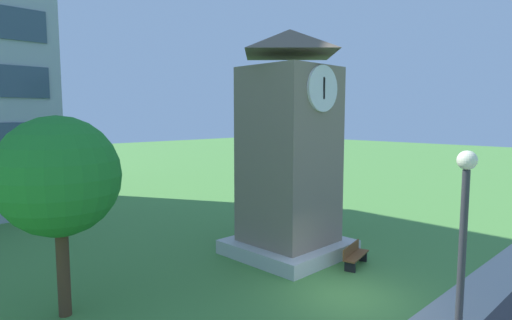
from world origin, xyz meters
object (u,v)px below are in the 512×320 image
at_px(clock_tower, 289,157).
at_px(park_bench, 355,255).
at_px(street_lamp, 462,258).
at_px(tree_streetside, 59,177).

relative_size(clock_tower, park_bench, 5.21).
relative_size(street_lamp, tree_streetside, 0.89).
bearing_deg(tree_streetside, street_lamp, -70.02).
bearing_deg(street_lamp, tree_streetside, 109.98).
height_order(park_bench, tree_streetside, tree_streetside).
bearing_deg(park_bench, clock_tower, 103.98).
xyz_separation_m(park_bench, street_lamp, (-6.31, -6.26, 2.96)).
bearing_deg(tree_streetside, clock_tower, -5.85).
height_order(park_bench, street_lamp, street_lamp).
xyz_separation_m(street_lamp, tree_streetside, (-3.69, 10.14, 0.86)).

